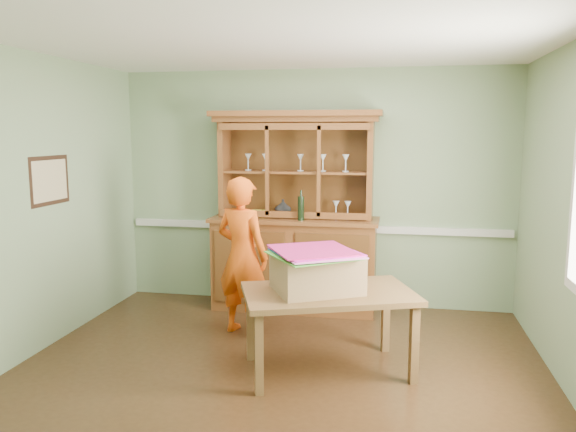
% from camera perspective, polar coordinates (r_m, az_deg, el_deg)
% --- Properties ---
extents(floor, '(4.50, 4.50, 0.00)m').
position_cam_1_polar(floor, '(4.91, -0.93, -15.48)').
color(floor, '#422915').
rests_on(floor, ground).
extents(ceiling, '(4.50, 4.50, 0.00)m').
position_cam_1_polar(ceiling, '(4.54, -1.02, 17.45)').
color(ceiling, white).
rests_on(ceiling, wall_back).
extents(wall_back, '(4.50, 0.00, 4.50)m').
position_cam_1_polar(wall_back, '(6.49, 2.66, 2.79)').
color(wall_back, gray).
rests_on(wall_back, floor).
extents(wall_left, '(0.00, 4.00, 4.00)m').
position_cam_1_polar(wall_left, '(5.45, -24.80, 0.93)').
color(wall_left, gray).
rests_on(wall_left, floor).
extents(wall_front, '(4.50, 0.00, 4.50)m').
position_cam_1_polar(wall_front, '(2.64, -9.97, -5.74)').
color(wall_front, gray).
rests_on(wall_front, floor).
extents(chair_rail, '(4.41, 0.05, 0.08)m').
position_cam_1_polar(chair_rail, '(6.52, 2.60, -1.17)').
color(chair_rail, silver).
rests_on(chair_rail, wall_back).
extents(framed_map, '(0.03, 0.60, 0.46)m').
position_cam_1_polar(framed_map, '(5.67, -23.00, 3.33)').
color(framed_map, black).
rests_on(framed_map, wall_left).
extents(china_hutch, '(1.89, 0.62, 2.23)m').
position_cam_1_polar(china_hutch, '(6.35, 0.70, -2.51)').
color(china_hutch, brown).
rests_on(china_hutch, floor).
extents(dining_table, '(1.59, 1.26, 0.69)m').
position_cam_1_polar(dining_table, '(4.71, 4.14, -8.56)').
color(dining_table, brown).
rests_on(dining_table, floor).
extents(cardboard_box, '(0.84, 0.78, 0.31)m').
position_cam_1_polar(cardboard_box, '(4.65, 2.94, -5.77)').
color(cardboard_box, '#96744D').
rests_on(cardboard_box, dining_table).
extents(kite_stack, '(0.85, 0.85, 0.04)m').
position_cam_1_polar(kite_stack, '(4.57, 2.72, -3.73)').
color(kite_stack, green).
rests_on(kite_stack, cardboard_box).
extents(person, '(0.67, 0.55, 1.57)m').
position_cam_1_polar(person, '(5.56, -4.67, -4.07)').
color(person, '#EB520E').
rests_on(person, floor).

